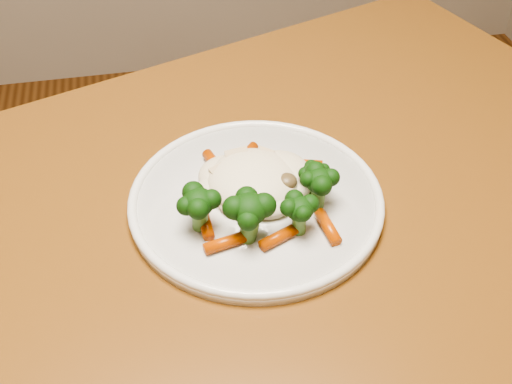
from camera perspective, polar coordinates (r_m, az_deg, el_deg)
dining_table at (r=0.70m, az=-3.23°, el=-13.34°), size 1.34×1.10×0.75m
plate at (r=0.68m, az=0.00°, el=-0.88°), size 0.27×0.27×0.01m
meal at (r=0.65m, az=0.30°, el=0.27°), size 0.17×0.17×0.05m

